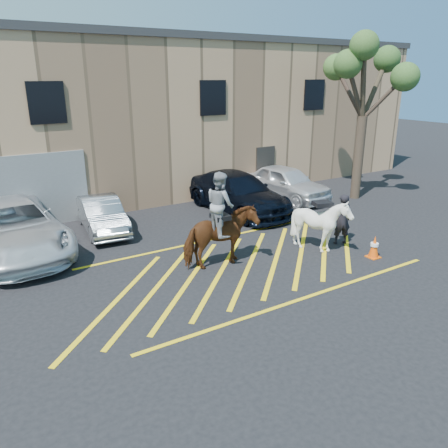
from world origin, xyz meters
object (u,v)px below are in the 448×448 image
car_blue_suv (238,193)px  saddled_white (321,225)px  car_silver_sedan (102,215)px  mounted_bay (220,230)px  car_white_suv (286,182)px  traffic_cone (374,247)px  tree (367,72)px  handler (342,219)px  car_white_pickup (12,228)px

car_blue_suv → saddled_white: 5.21m
car_silver_sedan → mounted_bay: 5.51m
car_silver_sedan → car_white_suv: 8.73m
car_white_suv → traffic_cone: car_white_suv is taller
car_white_suv → tree: bearing=-36.0°
car_white_suv → traffic_cone: 7.34m
car_silver_sedan → traffic_cone: bearing=-41.6°
handler → saddled_white: bearing=28.1°
handler → mounted_bay: size_ratio=0.60×
mounted_bay → tree: 11.10m
car_blue_suv → car_white_suv: (3.01, 0.47, -0.03)m
mounted_bay → tree: size_ratio=0.40×
tree → traffic_cone: bearing=-133.1°
car_blue_suv → traffic_cone: bearing=-85.4°
car_silver_sedan → tree: size_ratio=0.53×
car_white_pickup → mounted_bay: mounted_bay is taller
car_silver_sedan → tree: (11.64, -1.69, 5.06)m
mounted_bay → traffic_cone: 5.02m
car_white_pickup → saddled_white: size_ratio=3.03×
car_white_pickup → car_blue_suv: size_ratio=1.10×
car_white_suv → handler: bearing=-117.7°
saddled_white → car_white_pickup: bearing=149.3°
car_white_pickup → tree: size_ratio=0.84×
car_white_pickup → car_white_suv: car_white_pickup is taller
car_white_suv → tree: size_ratio=0.63×
car_white_suv → traffic_cone: (-2.12, -7.02, -0.42)m
saddled_white → tree: tree is taller
handler → car_white_suv: bearing=-88.6°
car_white_pickup → car_white_suv: size_ratio=1.34×
car_silver_sedan → car_blue_suv: 5.74m
handler → car_white_pickup: bearing=-4.9°
traffic_cone → car_white_suv: bearing=73.2°
mounted_bay → tree: (9.56, 3.38, 4.51)m
mounted_bay → car_silver_sedan: bearing=112.3°
car_silver_sedan → saddled_white: 7.97m
car_silver_sedan → tree: tree is taller
car_blue_suv → traffic_cone: (0.89, -6.55, -0.44)m
car_silver_sedan → car_white_suv: bearing=5.0°
car_white_pickup → saddled_white: bearing=-34.3°
car_white_pickup → car_white_suv: bearing=-0.9°
handler → traffic_cone: size_ratio=2.42×
car_white_suv → handler: 5.96m
car_silver_sedan → traffic_cone: 9.69m
car_blue_suv → tree: tree is taller
car_white_pickup → car_white_suv: 11.85m
car_white_pickup → traffic_cone: bearing=-37.3°
car_white_pickup → saddled_white: 10.04m
handler → mounted_bay: bearing=15.4°
car_silver_sedan → car_blue_suv: car_blue_suv is taller
car_blue_suv → saddled_white: size_ratio=2.75×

